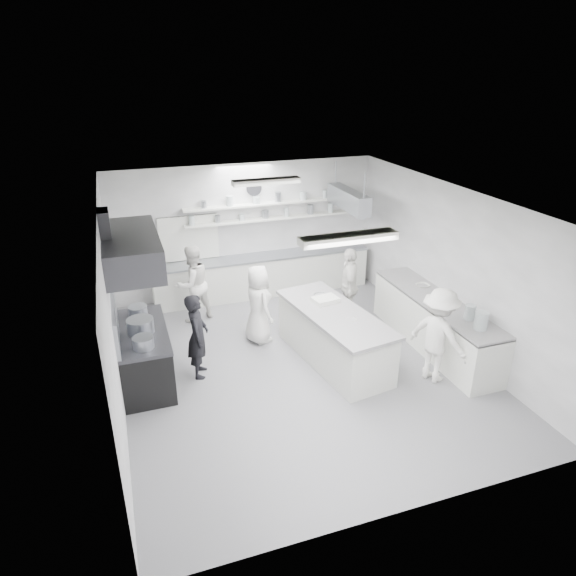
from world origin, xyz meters
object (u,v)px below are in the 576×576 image
object	(u,v)px
right_counter	(434,324)
cook_back	(193,284)
stove	(144,357)
back_counter	(263,275)
prep_island	(334,337)
cook_stove	(198,336)

from	to	relation	value
right_counter	cook_back	bearing A→B (deg)	147.69
stove	back_counter	bearing A→B (deg)	43.99
stove	cook_back	bearing A→B (deg)	59.78
prep_island	right_counter	bearing A→B (deg)	-13.32
stove	right_counter	bearing A→B (deg)	-6.52
right_counter	stove	bearing A→B (deg)	173.48
cook_stove	right_counter	bearing A→B (deg)	-83.24
prep_island	cook_stove	world-z (taller)	cook_stove
stove	right_counter	xyz separation A→B (m)	(5.25, -0.60, 0.02)
right_counter	prep_island	xyz separation A→B (m)	(-1.98, 0.16, -0.01)
back_counter	cook_back	size ratio (longest dim) A/B	3.06
back_counter	right_counter	size ratio (longest dim) A/B	1.52
prep_island	back_counter	bearing A→B (deg)	87.70
right_counter	prep_island	distance (m)	1.99
right_counter	cook_stove	size ratio (longest dim) A/B	2.19
prep_island	cook_back	size ratio (longest dim) A/B	1.53
back_counter	prep_island	distance (m)	3.26
stove	cook_stove	xyz separation A→B (m)	(0.89, -0.12, 0.30)
stove	cook_back	distance (m)	2.33
back_counter	stove	bearing A→B (deg)	-136.01
cook_stove	cook_back	distance (m)	2.13
back_counter	cook_stove	world-z (taller)	cook_stove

